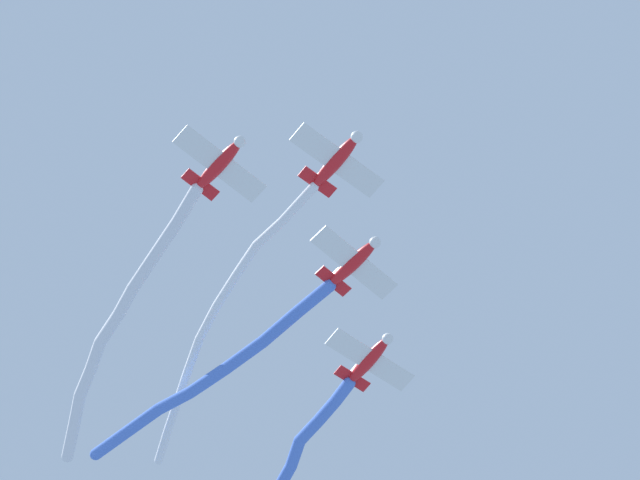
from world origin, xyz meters
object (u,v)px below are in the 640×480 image
object	(u,v)px
airplane_left_wing	(354,262)
airplane_right_wing	(220,164)
airplane_lead	(337,160)
airplane_slot	(370,359)

from	to	relation	value
airplane_left_wing	airplane_right_wing	bearing A→B (deg)	-93.62
airplane_lead	airplane_right_wing	distance (m)	7.97
airplane_lead	airplane_right_wing	world-z (taller)	airplane_right_wing
airplane_lead	airplane_slot	size ratio (longest dim) A/B	0.99
airplane_lead	airplane_right_wing	xyz separation A→B (m)	(0.87, 7.92, 0.30)
airplane_right_wing	airplane_slot	bearing A→B (deg)	104.86
airplane_lead	airplane_slot	distance (m)	15.95
airplane_lead	airplane_slot	bearing A→B (deg)	132.95
airplane_left_wing	airplane_slot	size ratio (longest dim) A/B	0.95
airplane_right_wing	airplane_slot	xyz separation A→B (m)	(14.72, -11.30, -0.60)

